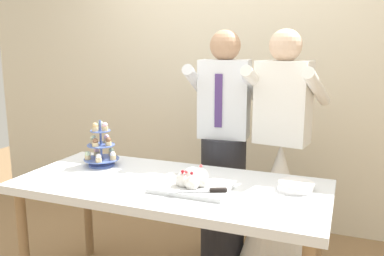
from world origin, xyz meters
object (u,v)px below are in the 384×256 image
object	(u,v)px
dessert_table	(170,194)
person_groom	(223,161)
main_cake_tray	(193,182)
cupcake_stand	(101,148)
plate_stack	(295,186)
person_bride	(279,191)

from	to	relation	value
dessert_table	person_groom	bearing A→B (deg)	78.61
main_cake_tray	person_groom	size ratio (longest dim) A/B	0.26
cupcake_stand	person_groom	distance (m)	0.86
plate_stack	person_groom	size ratio (longest dim) A/B	0.12
cupcake_stand	plate_stack	distance (m)	1.26
cupcake_stand	person_groom	bearing A→B (deg)	35.77
person_groom	main_cake_tray	bearing A→B (deg)	-87.22
plate_stack	person_bride	size ratio (longest dim) A/B	0.12
main_cake_tray	dessert_table	bearing A→B (deg)	162.85
cupcake_stand	person_groom	xyz separation A→B (m)	(0.69, 0.50, -0.14)
cupcake_stand	plate_stack	bearing A→B (deg)	-0.41
cupcake_stand	person_groom	size ratio (longest dim) A/B	0.18
person_bride	dessert_table	bearing A→B (deg)	-131.39
dessert_table	main_cake_tray	distance (m)	0.20
person_groom	person_bride	distance (m)	0.44
dessert_table	person_bride	bearing A→B (deg)	48.61
cupcake_stand	person_groom	world-z (taller)	person_groom
plate_stack	dessert_table	bearing A→B (deg)	-168.79
cupcake_stand	plate_stack	world-z (taller)	cupcake_stand
dessert_table	cupcake_stand	xyz separation A→B (m)	(-0.56, 0.15, 0.19)
main_cake_tray	person_bride	xyz separation A→B (m)	(0.37, 0.66, -0.23)
dessert_table	person_groom	size ratio (longest dim) A/B	1.08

